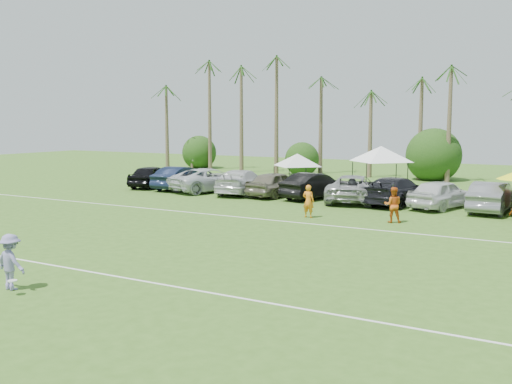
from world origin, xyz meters
The scene contains 27 objects.
field_lines centered at (0.00, 8.00, 0.01)m, with size 80.00×12.10×0.01m.
palm_tree_0 centered at (-22.00, 38.00, 7.48)m, with size 2.40×2.40×8.90m.
palm_tree_1 centered at (-17.00, 38.00, 8.35)m, with size 2.40×2.40×9.90m.
palm_tree_2 centered at (-12.00, 38.00, 9.21)m, with size 2.40×2.40×10.90m.
palm_tree_3 centered at (-8.00, 38.00, 10.06)m, with size 2.40×2.40×11.90m.
palm_tree_4 centered at (-4.00, 38.00, 7.48)m, with size 2.40×2.40×8.90m.
palm_tree_5 centered at (0.00, 38.00, 8.35)m, with size 2.40×2.40×9.90m.
palm_tree_6 centered at (4.00, 38.00, 9.21)m, with size 2.40×2.40×10.90m.
palm_tree_7 centered at (8.00, 38.00, 10.06)m, with size 2.40×2.40×11.90m.
bush_tree_0 centered at (-19.00, 39.00, 1.80)m, with size 4.00×4.00×4.00m.
bush_tree_1 centered at (-6.00, 39.00, 1.80)m, with size 4.00×4.00×4.00m.
bush_tree_2 centered at (6.00, 39.00, 1.80)m, with size 4.00×4.00×4.00m.
sideline_player_a centered at (4.44, 15.67, 0.88)m, with size 0.64×0.42×1.75m, color orange.
sideline_player_b centered at (8.76, 16.38, 0.90)m, with size 0.88×0.68×1.80m, color #CF5A17.
canopy_tent_left centered at (-1.06, 26.06, 2.72)m, with size 3.92×3.92×3.17m.
canopy_tent_right centered at (4.53, 28.18, 3.31)m, with size 4.77×4.77×3.86m.
frisbee_player centered at (1.87, -0.63, 0.86)m, with size 1.23×0.86×1.71m.
parked_car_0 centered at (-11.84, 22.64, 0.85)m, with size 2.01×5.00×1.70m, color black.
parked_car_1 centered at (-9.12, 22.65, 0.85)m, with size 1.80×5.17×1.70m, color #121B32.
parked_car_2 centered at (-6.40, 22.55, 0.85)m, with size 2.83×6.13×1.70m, color silver.
parked_car_3 centered at (-3.68, 22.54, 0.85)m, with size 2.39×5.87×1.70m, color silver.
parked_car_4 centered at (-0.96, 22.47, 0.85)m, with size 2.01×5.00×1.70m, color #77715C.
parked_car_5 centered at (1.77, 22.64, 0.85)m, with size 1.80×5.17×1.70m, color black.
parked_car_6 centered at (4.49, 22.56, 0.85)m, with size 2.83×6.13×1.70m, color #979797.
parked_car_7 centered at (7.21, 22.62, 0.85)m, with size 2.39×5.87×1.70m, color black.
parked_car_8 centered at (9.93, 22.36, 0.85)m, with size 2.01×5.00×1.70m, color silver.
parked_car_9 centered at (12.65, 22.43, 0.85)m, with size 1.80×5.17×1.70m, color slate.
Camera 1 is at (16.53, -11.70, 5.08)m, focal length 40.00 mm.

